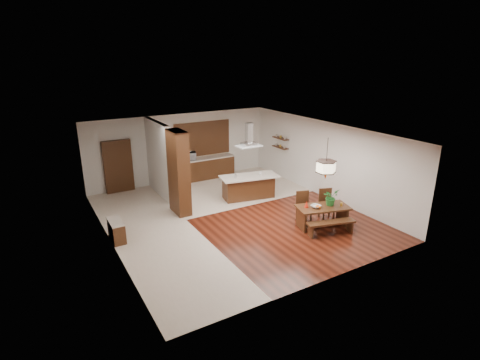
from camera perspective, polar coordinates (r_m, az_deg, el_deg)
room_shell at (r=12.16m, az=-1.22°, el=3.40°), size 9.00×9.04×2.92m
tile_hallway at (r=11.89m, az=-12.91°, el=-8.09°), size 2.50×9.00×0.01m
tile_kitchen at (r=15.44m, az=-1.66°, el=-1.26°), size 5.50×4.00×0.01m
soffit_band at (r=11.97m, az=-1.25°, el=7.21°), size 8.00×9.00×0.02m
partition_pier at (r=12.81m, az=-9.32°, el=1.10°), size 0.45×1.00×2.90m
partition_stub at (r=14.72m, az=-12.33°, el=3.20°), size 0.18×2.40×2.90m
hallway_console at (r=11.71m, az=-18.29°, el=-7.34°), size 0.37×0.88×0.63m
hallway_doorway at (r=15.53m, az=-18.07°, el=1.98°), size 1.10×0.20×2.10m
rear_counter at (r=16.63m, az=-5.26°, el=1.84°), size 2.60×0.62×0.95m
kitchen_window at (r=16.54m, az=-5.78°, el=6.29°), size 2.60×0.08×1.50m
shelf_lower at (r=16.48m, az=6.16°, el=4.99°), size 0.26×0.90×0.04m
shelf_upper at (r=16.40m, az=6.20°, el=6.35°), size 0.26×0.90×0.04m
dining_table at (r=12.21m, az=12.47°, el=-4.75°), size 1.81×1.24×0.68m
dining_bench at (r=11.85m, az=13.65°, el=-7.11°), size 1.55×0.73×0.43m
dining_chair_left at (r=12.45m, az=9.75°, el=-4.10°), size 0.56×0.56×1.00m
dining_chair_right at (r=12.79m, az=13.12°, el=-3.67°), size 0.57×0.57×1.01m
pendant_lantern at (r=11.64m, az=13.06°, el=3.16°), size 0.64×0.64×1.31m
foliage_plant at (r=12.21m, az=13.65°, el=-2.56°), size 0.54×0.48×0.53m
fruit_bowl at (r=12.00m, az=11.47°, el=-3.96°), size 0.37×0.37×0.07m
napkin_cone at (r=11.93m, az=10.10°, el=-3.64°), size 0.16×0.16×0.22m
gold_ornament at (r=12.30m, az=15.20°, el=-3.59°), size 0.09×0.09×0.11m
kitchen_island at (r=14.27m, az=1.32°, el=-1.00°), size 2.32×1.34×0.90m
range_hood at (r=13.73m, az=1.37°, el=6.90°), size 0.90×0.55×0.87m
island_cup at (r=14.24m, az=3.11°, el=1.00°), size 0.12×0.12×0.10m
microwave at (r=16.19m, az=-7.82°, el=3.64°), size 0.69×0.56×0.33m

